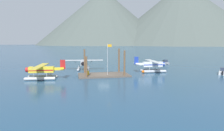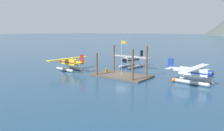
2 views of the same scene
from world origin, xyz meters
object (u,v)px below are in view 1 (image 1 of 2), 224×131
at_px(mooring_buoy, 143,72).
at_px(seaplane_yellow_port_aft, 42,71).
at_px(flagpole, 108,56).
at_px(seaplane_silver_bow_left, 83,64).
at_px(seaplane_white_stbd_fwd, 153,66).
at_px(boat_grey_open_east, 165,63).
at_px(boat_white_open_se, 223,72).
at_px(fuel_drum, 88,73).

bearing_deg(mooring_buoy, seaplane_yellow_port_aft, -171.59).
relative_size(flagpole, seaplane_silver_bow_left, 0.65).
height_order(seaplane_white_stbd_fwd, boat_grey_open_east, seaplane_white_stbd_fwd).
distance_m(seaplane_yellow_port_aft, seaplane_silver_bow_left, 14.66).
bearing_deg(flagpole, boat_white_open_se, -4.79).
height_order(flagpole, seaplane_white_stbd_fwd, flagpole).
bearing_deg(fuel_drum, flagpole, -12.26).
distance_m(seaplane_yellow_port_aft, boat_grey_open_east, 41.94).
xyz_separation_m(fuel_drum, boat_white_open_se, (31.02, -3.18, -0.25)).
height_order(flagpole, mooring_buoy, flagpole).
relative_size(fuel_drum, seaplane_white_stbd_fwd, 0.08).
xyz_separation_m(mooring_buoy, boat_grey_open_east, (14.15, 16.86, 0.14)).
xyz_separation_m(mooring_buoy, seaplane_silver_bow_left, (-13.74, 8.35, 1.23)).
bearing_deg(boat_white_open_se, seaplane_white_stbd_fwd, 157.48).
xyz_separation_m(seaplane_white_stbd_fwd, boat_grey_open_east, (11.20, 15.63, -1.09)).
xyz_separation_m(seaplane_silver_bow_left, boat_white_open_se, (31.46, -13.25, -1.09)).
xyz_separation_m(seaplane_yellow_port_aft, seaplane_white_stbd_fwd, (25.54, 4.56, 0.00)).
bearing_deg(fuel_drum, boat_white_open_se, -5.85).
height_order(mooring_buoy, seaplane_yellow_port_aft, seaplane_yellow_port_aft).
bearing_deg(boat_grey_open_east, seaplane_white_stbd_fwd, -125.61).
bearing_deg(fuel_drum, mooring_buoy, 7.35).
bearing_deg(mooring_buoy, seaplane_white_stbd_fwd, 22.51).
xyz_separation_m(seaplane_yellow_port_aft, boat_grey_open_east, (36.74, 20.20, -1.09)).
xyz_separation_m(boat_grey_open_east, boat_white_open_se, (3.56, -21.76, 0.00)).
distance_m(flagpole, mooring_buoy, 10.22).
bearing_deg(seaplane_white_stbd_fwd, mooring_buoy, -157.49).
bearing_deg(boat_grey_open_east, fuel_drum, -145.92).
xyz_separation_m(seaplane_silver_bow_left, seaplane_white_stbd_fwd, (16.70, -7.13, 0.00)).
relative_size(mooring_buoy, seaplane_yellow_port_aft, 0.07).
distance_m(fuel_drum, boat_white_open_se, 31.19).
bearing_deg(seaplane_silver_bow_left, boat_white_open_se, -22.84).
bearing_deg(flagpole, mooring_buoy, 16.50).
bearing_deg(mooring_buoy, boat_grey_open_east, 49.99).
relative_size(seaplane_yellow_port_aft, boat_grey_open_east, 2.15).
bearing_deg(mooring_buoy, flagpole, -163.50).
height_order(flagpole, seaplane_silver_bow_left, flagpole).
distance_m(mooring_buoy, seaplane_silver_bow_left, 16.13).
relative_size(flagpole, fuel_drum, 7.69).
distance_m(fuel_drum, seaplane_silver_bow_left, 10.11).
xyz_separation_m(seaplane_yellow_port_aft, boat_white_open_se, (40.30, -1.56, -1.09)).
bearing_deg(seaplane_silver_bow_left, boat_grey_open_east, 16.96).
height_order(fuel_drum, seaplane_white_stbd_fwd, seaplane_white_stbd_fwd).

